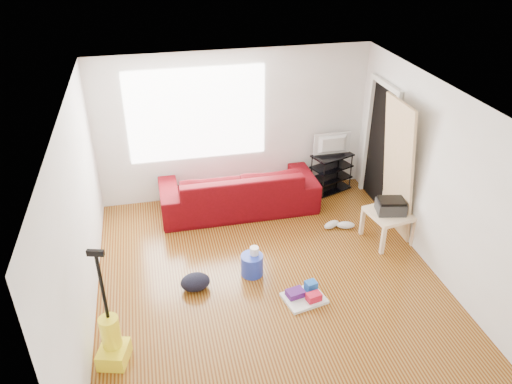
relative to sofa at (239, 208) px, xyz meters
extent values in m
cube|color=#542107|center=(0.05, -1.95, 0.00)|extent=(4.50, 5.00, 0.01)
cube|color=white|center=(0.05, -1.95, 2.50)|extent=(4.50, 5.00, 0.01)
cube|color=white|center=(0.05, 0.55, 1.25)|extent=(4.50, 0.01, 2.50)
cube|color=white|center=(0.05, -4.45, 1.25)|extent=(4.50, 0.01, 2.50)
cube|color=white|center=(-2.20, -1.95, 1.25)|extent=(0.01, 5.00, 2.50)
cube|color=white|center=(2.30, -1.95, 1.25)|extent=(0.01, 5.00, 2.50)
cube|color=white|center=(-0.55, 0.53, 1.50)|extent=(2.20, 0.01, 1.50)
cube|color=silver|center=(2.26, -0.70, 1.00)|extent=(0.06, 0.08, 2.00)
cube|color=silver|center=(2.26, 0.20, 1.00)|extent=(0.06, 0.08, 2.00)
cube|color=silver|center=(2.26, -0.25, 2.04)|extent=(0.06, 0.98, 0.08)
cube|color=black|center=(2.29, -0.25, 1.00)|extent=(0.01, 0.86, 1.98)
imported|color=#400206|center=(0.00, 0.00, 0.00)|extent=(2.53, 0.99, 0.74)
cube|color=black|center=(1.70, 0.27, 0.03)|extent=(0.77, 0.60, 0.02)
cube|color=black|center=(1.70, 0.27, 0.24)|extent=(0.77, 0.60, 0.02)
cube|color=black|center=(1.70, 0.27, 0.46)|extent=(0.77, 0.60, 0.02)
cube|color=black|center=(1.70, 0.27, 0.67)|extent=(0.77, 0.60, 0.02)
cylinder|color=black|center=(1.47, 0.01, 0.34)|extent=(0.02, 0.02, 0.68)
cylinder|color=black|center=(1.35, 0.32, 0.34)|extent=(0.02, 0.02, 0.68)
cylinder|color=black|center=(2.05, 0.22, 0.34)|extent=(0.02, 0.02, 0.68)
cylinder|color=black|center=(1.93, 0.53, 0.34)|extent=(0.02, 0.02, 0.68)
imported|color=black|center=(1.70, 0.27, 0.87)|extent=(0.65, 0.09, 0.37)
cube|color=beige|center=(2.00, -1.37, 0.46)|extent=(0.68, 0.68, 0.05)
cube|color=beige|center=(1.78, -1.68, 0.22)|extent=(0.05, 0.05, 0.43)
cube|color=beige|center=(1.69, -1.15, 0.22)|extent=(0.05, 0.05, 0.43)
cube|color=beige|center=(2.31, -1.59, 0.22)|extent=(0.05, 0.05, 0.43)
cube|color=beige|center=(2.22, -1.06, 0.22)|extent=(0.05, 0.05, 0.43)
cube|color=#252525|center=(2.00, -1.37, 0.57)|extent=(0.46, 0.39, 0.17)
cube|color=black|center=(2.00, -1.37, 0.68)|extent=(0.41, 0.34, 0.04)
cylinder|color=#1E35B2|center=(-0.15, -1.72, 0.00)|extent=(0.31, 0.31, 0.30)
cylinder|color=white|center=(-0.11, -1.69, 0.21)|extent=(0.12, 0.12, 0.11)
cube|color=white|center=(0.39, -2.37, 0.02)|extent=(0.58, 0.50, 0.04)
cube|color=red|center=(0.49, -2.45, 0.09)|extent=(0.20, 0.16, 0.10)
cube|color=#411362|center=(0.29, -2.32, 0.08)|extent=(0.25, 0.21, 0.08)
cube|color=blue|center=(0.51, -2.27, 0.11)|extent=(0.16, 0.15, 0.14)
ellipsoid|color=black|center=(-0.94, -1.85, 0.00)|extent=(0.41, 0.33, 0.21)
ellipsoid|color=silver|center=(1.30, -0.89, 0.06)|extent=(0.31, 0.22, 0.12)
ellipsoid|color=silver|center=(1.51, -0.95, 0.06)|extent=(0.30, 0.19, 0.12)
cube|color=yellow|center=(-1.95, -2.86, 0.10)|extent=(0.38, 0.41, 0.19)
cylinder|color=yellow|center=(-1.95, -2.81, 0.38)|extent=(0.22, 0.22, 0.38)
cylinder|color=black|center=(-1.95, -2.77, 0.98)|extent=(0.04, 0.04, 0.81)
cube|color=black|center=(-1.95, -2.77, 1.41)|extent=(0.18, 0.09, 0.06)
cube|color=tan|center=(2.18, -1.10, 0.00)|extent=(0.26, 0.84, 2.08)
camera|label=1|loc=(-1.28, -6.98, 4.36)|focal=35.00mm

